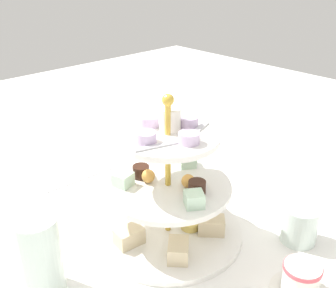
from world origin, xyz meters
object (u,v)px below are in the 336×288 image
Objects in this scene: tiered_serving_stand at (168,196)px; water_glass_tall_right at (39,256)px; water_glass_short_left at (300,224)px; butter_knife_left at (79,179)px; teacup_with_saucer at (301,279)px.

water_glass_tall_right is at bearing 172.30° from tiered_serving_stand.
butter_knife_left is (-0.17, 0.46, -0.03)m from water_glass_short_left.
teacup_with_saucer is (0.05, -0.24, -0.06)m from tiered_serving_stand.
butter_knife_left is (-0.01, 0.29, -0.08)m from tiered_serving_stand.
water_glass_short_left is (0.16, -0.18, -0.05)m from tiered_serving_stand.
water_glass_tall_right is 0.35m from butter_knife_left.
water_glass_tall_right is 0.45m from water_glass_short_left.
water_glass_tall_right is at bearing 152.24° from water_glass_short_left.
butter_knife_left is (-0.06, 0.53, -0.02)m from teacup_with_saucer.
water_glass_short_left is 0.41× the size of butter_knife_left.
water_glass_tall_right is at bearing 51.30° from butter_knife_left.
teacup_with_saucer is at bearing -78.98° from tiered_serving_stand.
butter_knife_left is at bearing 92.20° from tiered_serving_stand.
tiered_serving_stand is 0.24m from water_glass_tall_right.
teacup_with_saucer is 0.53× the size of butter_knife_left.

